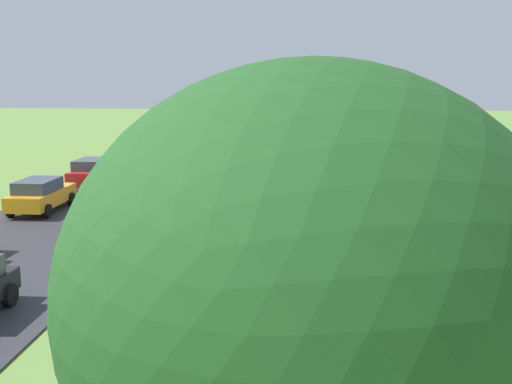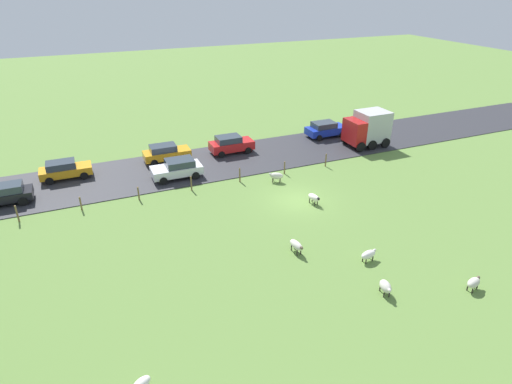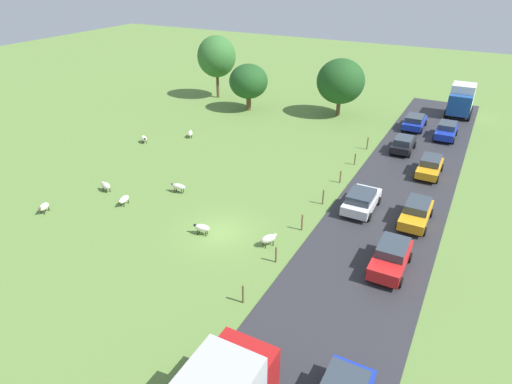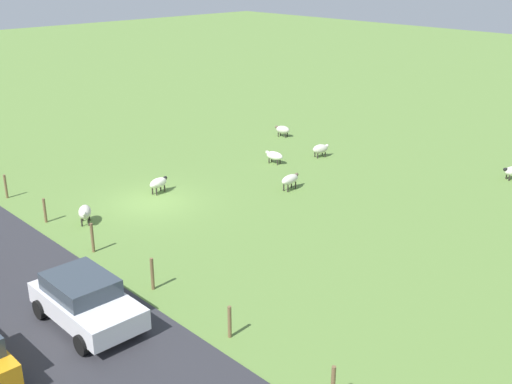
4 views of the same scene
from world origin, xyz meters
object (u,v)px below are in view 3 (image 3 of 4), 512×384
Objects in this scene: sheep_7 at (190,133)px; sheep_6 at (124,199)px; car_7 at (416,212)px; sheep_3 at (202,228)px; car_1 at (430,166)px; car_4 at (446,130)px; sheep_5 at (44,207)px; car_5 at (391,257)px; truck_1 at (461,100)px; car_2 at (415,121)px; tree_1 at (248,81)px; tree_3 at (217,57)px; sheep_0 at (144,138)px; tree_0 at (341,81)px; sheep_1 at (268,239)px; sheep_4 at (178,186)px; car_0 at (403,144)px; car_6 at (361,200)px; sheep_2 at (106,186)px.

sheep_6 is at bearing -74.53° from sheep_7.
sheep_6 is 0.28× the size of car_7.
car_1 is (12.12, 17.04, 0.32)m from sheep_3.
car_1 is at bearing -90.41° from car_4.
car_5 is (24.20, 5.19, 0.46)m from sheep_5.
car_4 is at bearing 91.08° from car_7.
truck_1 is 8.50m from car_4.
sheep_7 is 24.48m from car_2.
tree_1 is at bearing 133.89° from car_5.
tree_3 reaches higher than car_2.
sheep_7 is at bearing 127.95° from sheep_3.
sheep_0 is at bearing -105.87° from tree_1.
tree_3 reaches higher than tree_0.
car_4 reaches higher than sheep_1.
sheep_6 is at bearing -140.18° from car_1.
sheep_4 is 22.17m from car_0.
sheep_6 is 0.30× the size of car_0.
car_2 is 1.06× the size of car_5.
car_2 is (-0.28, 7.23, 0.02)m from car_0.
sheep_4 is 25.66m from tree_0.
sheep_0 is 23.60m from car_6.
tree_1 is at bearing 112.32° from sheep_3.
sheep_0 is 0.26× the size of car_7.
tree_3 is 1.93× the size of car_4.
truck_1 is (20.15, 34.86, 1.49)m from sheep_6.
car_6 is at bearing 16.50° from sheep_4.
truck_1 is (17.68, 31.28, 1.40)m from sheep_4.
tree_0 is (-0.22, 29.13, 3.52)m from sheep_3.
tree_0 is 1.61× the size of car_1.
truck_1 reaches higher than car_4.
truck_1 is at bearing 89.35° from car_5.
car_5 is (17.30, -2.03, 0.38)m from sheep_4.
tree_3 is 1.94× the size of car_1.
tree_0 is at bearing 112.96° from car_6.
sheep_3 is at bearing -168.67° from sheep_1.
car_6 is at bearing -67.04° from tree_0.
sheep_3 is 0.28× the size of car_2.
sheep_2 is 0.92× the size of sheep_3.
car_7 is at bearing -14.81° from sheep_7.
sheep_7 is at bearing -139.22° from truck_1.
car_2 is 1.06× the size of car_6.
car_4 reaches higher than sheep_0.
tree_1 is 33.01m from car_5.
tree_1 is at bearing -157.52° from truck_1.
car_2 is at bearing 54.52° from sheep_2.
car_7 is (27.32, -2.91, 0.40)m from sheep_0.
sheep_6 is at bearing -56.00° from sheep_0.
tree_3 reaches higher than sheep_5.
tree_1 reaches higher than sheep_3.
tree_0 is 1.59× the size of car_5.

